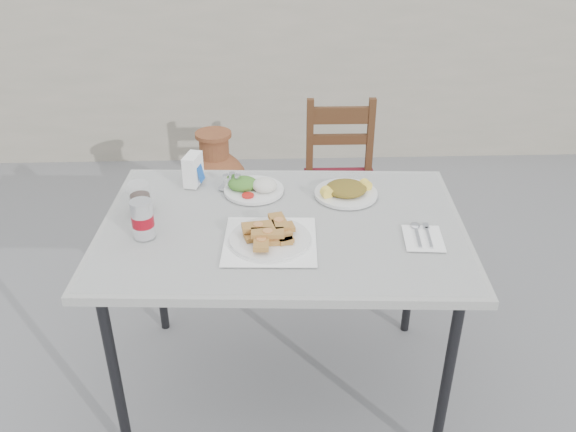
{
  "coord_description": "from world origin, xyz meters",
  "views": [
    {
      "loc": [
        0.12,
        -1.8,
        1.92
      ],
      "look_at": [
        0.19,
        0.14,
        0.8
      ],
      "focal_mm": 38.0,
      "sensor_mm": 36.0,
      "label": 1
    }
  ],
  "objects_px": {
    "salad_rice_plate": "(253,187)",
    "soda_can": "(143,219)",
    "salad_chopped_plate": "(346,190)",
    "chair": "(341,181)",
    "terracotta_urn": "(217,191)",
    "napkin_holder": "(193,170)",
    "cola_glass": "(140,199)",
    "cafe_table": "(282,236)",
    "pide_plate": "(270,234)",
    "condiment_caddy": "(232,183)"
  },
  "relations": [
    {
      "from": "condiment_caddy",
      "to": "terracotta_urn",
      "type": "bearing_deg",
      "value": 99.34
    },
    {
      "from": "salad_chopped_plate",
      "to": "condiment_caddy",
      "type": "xyz_separation_m",
      "value": [
        -0.45,
        0.07,
        0.0
      ]
    },
    {
      "from": "napkin_holder",
      "to": "salad_chopped_plate",
      "type": "bearing_deg",
      "value": 3.13
    },
    {
      "from": "salad_rice_plate",
      "to": "soda_can",
      "type": "distance_m",
      "value": 0.49
    },
    {
      "from": "cola_glass",
      "to": "terracotta_urn",
      "type": "bearing_deg",
      "value": 80.51
    },
    {
      "from": "napkin_holder",
      "to": "terracotta_urn",
      "type": "distance_m",
      "value": 1.02
    },
    {
      "from": "cafe_table",
      "to": "pide_plate",
      "type": "relative_size",
      "value": 4.1
    },
    {
      "from": "terracotta_urn",
      "to": "soda_can",
      "type": "bearing_deg",
      "value": -96.4
    },
    {
      "from": "cafe_table",
      "to": "terracotta_urn",
      "type": "relative_size",
      "value": 2.03
    },
    {
      "from": "salad_rice_plate",
      "to": "terracotta_urn",
      "type": "xyz_separation_m",
      "value": [
        -0.23,
        0.94,
        -0.51
      ]
    },
    {
      "from": "napkin_holder",
      "to": "terracotta_urn",
      "type": "height_order",
      "value": "napkin_holder"
    },
    {
      "from": "soda_can",
      "to": "condiment_caddy",
      "type": "bearing_deg",
      "value": 50.32
    },
    {
      "from": "chair",
      "to": "napkin_holder",
      "type": "bearing_deg",
      "value": -134.42
    },
    {
      "from": "cafe_table",
      "to": "terracotta_urn",
      "type": "height_order",
      "value": "cafe_table"
    },
    {
      "from": "salad_chopped_plate",
      "to": "napkin_holder",
      "type": "xyz_separation_m",
      "value": [
        -0.6,
        0.12,
        0.04
      ]
    },
    {
      "from": "condiment_caddy",
      "to": "salad_rice_plate",
      "type": "bearing_deg",
      "value": -20.43
    },
    {
      "from": "cafe_table",
      "to": "chair",
      "type": "relative_size",
      "value": 1.57
    },
    {
      "from": "pide_plate",
      "to": "chair",
      "type": "distance_m",
      "value": 1.27
    },
    {
      "from": "terracotta_urn",
      "to": "napkin_holder",
      "type": "bearing_deg",
      "value": -90.54
    },
    {
      "from": "napkin_holder",
      "to": "chair",
      "type": "distance_m",
      "value": 1.06
    },
    {
      "from": "salad_rice_plate",
      "to": "salad_chopped_plate",
      "type": "xyz_separation_m",
      "value": [
        0.36,
        -0.04,
        -0.0
      ]
    },
    {
      "from": "salad_chopped_plate",
      "to": "cola_glass",
      "type": "relative_size",
      "value": 2.13
    },
    {
      "from": "cafe_table",
      "to": "pide_plate",
      "type": "distance_m",
      "value": 0.16
    },
    {
      "from": "cafe_table",
      "to": "terracotta_urn",
      "type": "xyz_separation_m",
      "value": [
        -0.34,
        1.19,
        -0.43
      ]
    },
    {
      "from": "cafe_table",
      "to": "salad_rice_plate",
      "type": "distance_m",
      "value": 0.28
    },
    {
      "from": "salad_chopped_plate",
      "to": "soda_can",
      "type": "bearing_deg",
      "value": -159.46
    },
    {
      "from": "terracotta_urn",
      "to": "cafe_table",
      "type": "bearing_deg",
      "value": -73.98
    },
    {
      "from": "pide_plate",
      "to": "terracotta_urn",
      "type": "xyz_separation_m",
      "value": [
        -0.29,
        1.31,
        -0.52
      ]
    },
    {
      "from": "condiment_caddy",
      "to": "chair",
      "type": "bearing_deg",
      "value": 54.26
    },
    {
      "from": "cafe_table",
      "to": "pide_plate",
      "type": "bearing_deg",
      "value": -110.29
    },
    {
      "from": "salad_chopped_plate",
      "to": "chair",
      "type": "distance_m",
      "value": 0.9
    },
    {
      "from": "salad_rice_plate",
      "to": "soda_can",
      "type": "height_order",
      "value": "soda_can"
    },
    {
      "from": "soda_can",
      "to": "cola_glass",
      "type": "bearing_deg",
      "value": 102.85
    },
    {
      "from": "pide_plate",
      "to": "cola_glass",
      "type": "distance_m",
      "value": 0.53
    },
    {
      "from": "cola_glass",
      "to": "chair",
      "type": "distance_m",
      "value": 1.32
    },
    {
      "from": "condiment_caddy",
      "to": "cola_glass",
      "type": "bearing_deg",
      "value": -152.06
    },
    {
      "from": "salad_chopped_plate",
      "to": "condiment_caddy",
      "type": "relative_size",
      "value": 2.15
    },
    {
      "from": "salad_chopped_plate",
      "to": "soda_can",
      "type": "distance_m",
      "value": 0.79
    },
    {
      "from": "salad_rice_plate",
      "to": "salad_chopped_plate",
      "type": "relative_size",
      "value": 0.96
    },
    {
      "from": "cafe_table",
      "to": "pide_plate",
      "type": "xyz_separation_m",
      "value": [
        -0.05,
        -0.12,
        0.09
      ]
    },
    {
      "from": "pide_plate",
      "to": "chair",
      "type": "relative_size",
      "value": 0.38
    },
    {
      "from": "salad_rice_plate",
      "to": "soda_can",
      "type": "xyz_separation_m",
      "value": [
        -0.37,
        -0.32,
        0.05
      ]
    },
    {
      "from": "soda_can",
      "to": "cola_glass",
      "type": "height_order",
      "value": "soda_can"
    },
    {
      "from": "salad_chopped_plate",
      "to": "cola_glass",
      "type": "bearing_deg",
      "value": -172.58
    },
    {
      "from": "napkin_holder",
      "to": "chair",
      "type": "relative_size",
      "value": 0.14
    },
    {
      "from": "chair",
      "to": "terracotta_urn",
      "type": "height_order",
      "value": "chair"
    },
    {
      "from": "chair",
      "to": "condiment_caddy",
      "type": "bearing_deg",
      "value": -125.25
    },
    {
      "from": "salad_rice_plate",
      "to": "salad_chopped_plate",
      "type": "height_order",
      "value": "salad_rice_plate"
    },
    {
      "from": "condiment_caddy",
      "to": "salad_chopped_plate",
      "type": "bearing_deg",
      "value": -9.45
    },
    {
      "from": "salad_chopped_plate",
      "to": "salad_rice_plate",
      "type": "bearing_deg",
      "value": 173.18
    }
  ]
}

